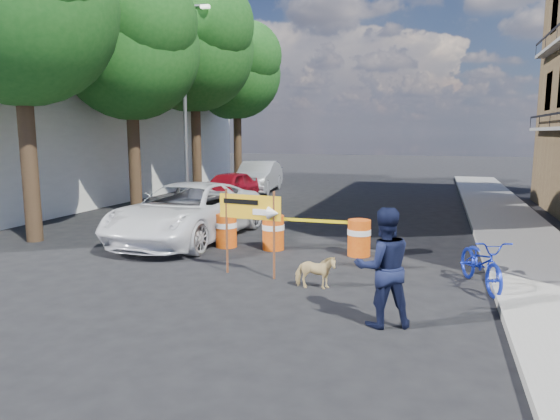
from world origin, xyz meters
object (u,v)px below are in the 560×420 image
Objects in this scene: detour_sign at (257,214)px; sedan_silver at (258,177)px; pedestrian at (383,267)px; bicycle at (483,239)px; barrel_far_left at (165,225)px; dog at (315,272)px; sedan_red at (228,187)px; barrel_far_right at (359,237)px; barrel_mid_left at (226,229)px; suv_white at (188,212)px; barrel_mid_right at (273,232)px.

detour_sign is 0.39× the size of sedan_silver.
bicycle is at bearing -145.43° from pedestrian.
barrel_far_left is at bearing 153.16° from detour_sign.
pedestrian is 2.36× the size of dog.
barrel_far_left is 0.46× the size of bicycle.
detour_sign is 0.95× the size of bicycle.
sedan_red is at bearing 100.87° from barrel_far_left.
barrel_far_right is 1.13× the size of dog.
bicycle reaches higher than sedan_red.
barrel_mid_left is at bearing -80.51° from sedan_silver.
bicycle is at bearing -79.59° from dog.
detour_sign reaches higher than suv_white.
barrel_mid_right is 2.22m from barrel_far_right.
barrel_mid_left is 0.46× the size of bicycle.
suv_white reaches higher than sedan_silver.
sedan_silver reaches higher than dog.
barrel_mid_right is 12.73m from sedan_silver.
sedan_silver is at bearing 107.39° from bicycle.
sedan_silver is (-1.53, 11.82, 0.31)m from barrel_far_left.
suv_white is at bearing 170.30° from barrel_mid_right.
dog is 0.20× the size of sedan_red.
dog is (3.10, -2.80, -0.13)m from barrel_mid_left.
bicycle is (6.18, -1.75, 0.50)m from barrel_mid_left.
barrel_far_right is 2.94m from dog.
barrel_mid_right is 5.48m from pedestrian.
detour_sign is (3.65, -2.45, 0.87)m from barrel_far_left.
bicycle reaches higher than pedestrian.
suv_white is (-5.97, 4.84, -0.15)m from pedestrian.
sedan_silver reaches higher than barrel_far_right.
bicycle is 16.69m from sedan_silver.
detour_sign is at bearing -79.18° from barrel_mid_right.
barrel_mid_right is 0.23× the size of sedan_red.
sedan_red is at bearing 22.43° from dog.
barrel_mid_left is at bearing -19.35° from suv_white.
suv_white is (-4.93, 0.45, 0.33)m from barrel_far_right.
bicycle is at bearing -40.94° from sedan_red.
dog is (-1.44, 1.49, -0.61)m from pedestrian.
sedan_red is (-5.18, 10.42, -0.68)m from detour_sign.
barrel_far_left and barrel_mid_left have the same top height.
suv_white is at bearing 144.52° from detour_sign.
barrel_mid_right is at bearing 0.03° from barrel_far_left.
barrel_far_left is at bearing -56.97° from pedestrian.
pedestrian is at bearing -37.19° from suv_white.
bicycle is (4.89, -1.84, 0.50)m from barrel_mid_right.
barrel_far_left is 0.19× the size of sedan_silver.
bicycle is (1.63, 2.54, 0.03)m from pedestrian.
sedan_silver is at bearing -86.56° from pedestrian.
barrel_far_left is 8.11m from sedan_red.
barrel_mid_right is 1.13× the size of dog.
sedan_silver reaches higher than sedan_red.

